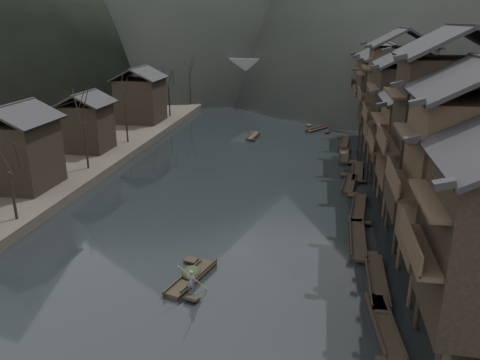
# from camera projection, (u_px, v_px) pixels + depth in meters

# --- Properties ---
(water) EXTENTS (300.00, 300.00, 0.00)m
(water) POSITION_uv_depth(u_px,v_px,m) (199.00, 261.00, 34.21)
(water) COLOR black
(water) RESTS_ON ground
(left_bank) EXTENTS (40.00, 200.00, 1.20)m
(left_bank) POSITION_uv_depth(u_px,v_px,m) (54.00, 123.00, 76.97)
(left_bank) COLOR #2D2823
(left_bank) RESTS_ON ground
(stilt_houses) EXTENTS (9.00, 67.60, 16.62)m
(stilt_houses) POSITION_uv_depth(u_px,v_px,m) (415.00, 102.00, 46.14)
(stilt_houses) COLOR black
(stilt_houses) RESTS_ON ground
(left_houses) EXTENTS (8.10, 53.20, 8.73)m
(left_houses) POSITION_uv_depth(u_px,v_px,m) (71.00, 120.00, 54.44)
(left_houses) COLOR black
(left_houses) RESTS_ON left_bank
(bare_trees) EXTENTS (3.97, 71.85, 7.94)m
(bare_trees) POSITION_uv_depth(u_px,v_px,m) (123.00, 101.00, 60.05)
(bare_trees) COLOR black
(bare_trees) RESTS_ON left_bank
(moored_sampans) EXTENTS (2.89, 49.82, 0.47)m
(moored_sampans) POSITION_uv_depth(u_px,v_px,m) (355.00, 196.00, 46.19)
(moored_sampans) COLOR black
(moored_sampans) RESTS_ON water
(midriver_boats) EXTENTS (12.23, 11.95, 0.45)m
(midriver_boats) POSITION_uv_depth(u_px,v_px,m) (289.00, 132.00, 72.40)
(midriver_boats) COLOR black
(midriver_boats) RESTS_ON water
(stone_bridge) EXTENTS (40.00, 6.00, 9.00)m
(stone_bridge) POSITION_uv_depth(u_px,v_px,m) (284.00, 77.00, 99.61)
(stone_bridge) COLOR #4C4C4F
(stone_bridge) RESTS_ON ground
(hero_sampan) EXTENTS (2.52, 5.59, 0.44)m
(hero_sampan) POSITION_uv_depth(u_px,v_px,m) (191.00, 278.00, 31.53)
(hero_sampan) COLOR black
(hero_sampan) RESTS_ON water
(cargo_heap) EXTENTS (1.22, 1.60, 0.73)m
(cargo_heap) POSITION_uv_depth(u_px,v_px,m) (191.00, 268.00, 31.57)
(cargo_heap) COLOR black
(cargo_heap) RESTS_ON hero_sampan
(boatman) EXTENTS (0.64, 0.44, 1.70)m
(boatman) POSITION_uv_depth(u_px,v_px,m) (191.00, 279.00, 29.35)
(boatman) COLOR #4D4D4F
(boatman) RESTS_ON hero_sampan
(bamboo_pole) EXTENTS (1.37, 2.31, 3.00)m
(bamboo_pole) POSITION_uv_depth(u_px,v_px,m) (193.00, 245.00, 28.55)
(bamboo_pole) COLOR #8C7A51
(bamboo_pole) RESTS_ON boatman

